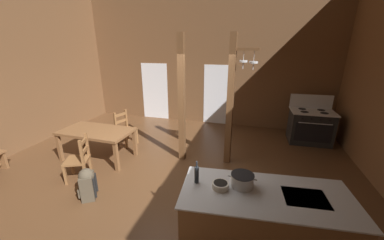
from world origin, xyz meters
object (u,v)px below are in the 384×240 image
Objects in this scene: backpack at (87,183)px; stockpot_on_counter at (242,180)px; stove_range at (310,126)px; ladderback_chair_near_window at (125,129)px; ladderback_chair_by_post at (79,159)px; mixing_bowl_on_counter at (220,185)px; dining_table at (97,134)px; bottle_tall_on_counter at (197,174)px; kitchen_island at (262,221)px.

backpack is 2.81m from stockpot_on_counter.
stove_range is 5.26m from ladderback_chair_near_window.
mixing_bowl_on_counter reaches higher than ladderback_chair_by_post.
ladderback_chair_by_post is at bearing -146.11° from stove_range.
dining_table is 7.73× the size of mixing_bowl_on_counter.
backpack is at bearing 175.98° from stockpot_on_counter.
stove_range is at bearing 67.28° from stockpot_on_counter.
stove_range is 1.39× the size of ladderback_chair_by_post.
ladderback_chair_by_post is 2.53× the size of stockpot_on_counter.
ladderback_chair_by_post reaches higher than backpack.
bottle_tall_on_counter is (2.12, -0.27, 0.71)m from backpack.
dining_table is at bearing 104.57° from ladderback_chair_by_post.
bottle_tall_on_counter is at bearing -29.29° from dining_table.
ladderback_chair_near_window is at bearing 144.99° from kitchen_island.
bottle_tall_on_counter reaches higher than stockpot_on_counter.
kitchen_island is at bearing -13.42° from stockpot_on_counter.
stove_range is 4.74m from bottle_tall_on_counter.
mixing_bowl_on_counter is 0.69× the size of bottle_tall_on_counter.
dining_table is 3.87m from stockpot_on_counter.
stockpot_on_counter reaches higher than mixing_bowl_on_counter.
stove_range is 4.07× the size of bottle_tall_on_counter.
bottle_tall_on_counter is (2.74, -2.57, 0.57)m from ladderback_chair_near_window.
stockpot_on_counter is at bearing -112.72° from stove_range.
dining_table is at bearing -101.31° from ladderback_chair_near_window.
stockpot_on_counter is 0.61m from bottle_tall_on_counter.
bottle_tall_on_counter is at bearing -43.15° from ladderback_chair_near_window.
ladderback_chair_by_post is 2.93× the size of bottle_tall_on_counter.
kitchen_island is 4.46m from ladderback_chair_near_window.
ladderback_chair_by_post is 3.41m from stockpot_on_counter.
ladderback_chair_near_window reaches higher than kitchen_island.
stove_range is 2.21× the size of backpack.
dining_table is at bearing 156.19° from stockpot_on_counter.
stockpot_on_counter is 1.16× the size of bottle_tall_on_counter.
kitchen_island is 3.05m from backpack.
kitchen_island reaches higher than backpack.
dining_table is (-5.22, -2.47, 0.17)m from stove_range.
kitchen_island is 1.08m from bottle_tall_on_counter.
backpack is (0.62, -2.29, -0.14)m from ladderback_chair_near_window.
stove_range reaches higher than kitchen_island.
bottle_tall_on_counter reaches higher than dining_table.
mixing_bowl_on_counter is at bearing -27.24° from dining_table.
dining_table is at bearing 120.48° from backpack.
stove_range is 5.93× the size of mixing_bowl_on_counter.
stove_range is 3.51× the size of stockpot_on_counter.
backpack is at bearing -59.52° from dining_table.
stove_range reaches higher than mixing_bowl_on_counter.
ladderback_chair_by_post is at bearing -75.43° from dining_table.
mixing_bowl_on_counter is at bearing -14.78° from ladderback_chair_by_post.
ladderback_chair_by_post is at bearing 168.37° from stockpot_on_counter.
mixing_bowl_on_counter is (3.26, -1.68, 0.28)m from dining_table.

